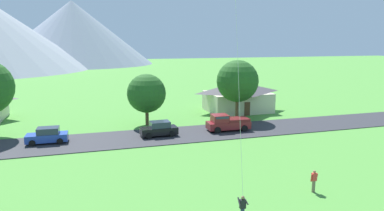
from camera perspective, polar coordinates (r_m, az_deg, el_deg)
road_strip at (r=40.38m, az=-3.94°, el=-4.94°), size 160.00×7.24×0.08m
mountain_central_ridge at (r=173.99m, az=-18.97°, el=11.25°), size 73.15×73.15×29.13m
house_left_center at (r=54.43m, az=7.51°, el=1.57°), size 10.07×7.48×4.61m
tree_left_of_center at (r=47.98m, az=7.49°, el=3.99°), size 5.76×5.76×8.29m
tree_center at (r=44.92m, az=-7.49°, el=1.98°), size 5.00×5.00×6.69m
parked_car_blue_west_end at (r=40.24m, az=-22.67°, el=-4.59°), size 4.25×2.17×1.68m
parked_car_black_mid_west at (r=40.05m, az=-5.43°, el=-3.87°), size 4.26×2.19×1.68m
pickup_truck_maroon_west_side at (r=42.40m, az=5.80°, el=-2.79°), size 5.28×2.48×1.99m
watcher_person at (r=27.13m, az=19.40°, el=-11.57°), size 0.56×0.24×1.68m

